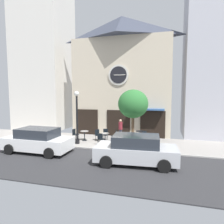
% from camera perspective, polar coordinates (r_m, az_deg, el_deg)
% --- Properties ---
extents(ground_plane, '(27.82, 9.85, 0.13)m').
position_cam_1_polar(ground_plane, '(12.73, -1.09, -11.82)').
color(ground_plane, gray).
extents(clock_building, '(8.89, 3.72, 10.70)m').
position_cam_1_polar(clock_building, '(18.30, 2.82, 10.99)').
color(clock_building, beige).
rests_on(clock_building, ground_plane).
extents(neighbor_building_left, '(5.35, 4.59, 14.43)m').
position_cam_1_polar(neighbor_building_left, '(23.00, -19.33, 13.80)').
color(neighbor_building_left, silver).
rests_on(neighbor_building_left, ground_plane).
extents(neighbor_building_right, '(5.37, 4.07, 15.66)m').
position_cam_1_polar(neighbor_building_right, '(19.58, 28.77, 16.81)').
color(neighbor_building_right, '#B2B2BC').
rests_on(neighbor_building_right, ground_plane).
extents(street_lamp, '(0.36, 0.36, 3.93)m').
position_cam_1_polar(street_lamp, '(14.68, -10.23, -1.51)').
color(street_lamp, black).
rests_on(street_lamp, ground_plane).
extents(street_tree, '(1.99, 1.79, 4.02)m').
position_cam_1_polar(street_tree, '(12.87, 6.20, 2.28)').
color(street_tree, brown).
rests_on(street_tree, ground_plane).
extents(cafe_table_center, '(0.65, 0.65, 0.77)m').
position_cam_1_polar(cafe_table_center, '(15.80, -8.08, -6.41)').
color(cafe_table_center, black).
rests_on(cafe_table_center, ground_plane).
extents(cafe_table_center_left, '(0.64, 0.64, 0.73)m').
position_cam_1_polar(cafe_table_center_left, '(14.99, -2.04, -7.13)').
color(cafe_table_center_left, black).
rests_on(cafe_table_center_left, ground_plane).
extents(cafe_table_near_door, '(0.67, 0.67, 0.72)m').
position_cam_1_polar(cafe_table_near_door, '(16.05, 8.19, -6.33)').
color(cafe_table_near_door, black).
rests_on(cafe_table_near_door, ground_plane).
extents(cafe_chair_by_entrance, '(0.56, 0.56, 0.90)m').
position_cam_1_polar(cafe_chair_by_entrance, '(15.61, -4.21, -6.49)').
color(cafe_chair_by_entrance, black).
rests_on(cafe_chair_by_entrance, ground_plane).
extents(cafe_chair_near_tree, '(0.46, 0.46, 0.90)m').
position_cam_1_polar(cafe_chair_near_tree, '(16.06, -10.81, -6.23)').
color(cafe_chair_near_tree, black).
rests_on(cafe_chair_near_tree, ground_plane).
extents(cafe_chair_facing_wall, '(0.43, 0.43, 0.90)m').
position_cam_1_polar(cafe_chair_facing_wall, '(15.79, -1.97, -6.34)').
color(cafe_chair_facing_wall, black).
rests_on(cafe_chair_facing_wall, ground_plane).
extents(cafe_chair_near_lamp, '(0.54, 0.54, 0.90)m').
position_cam_1_polar(cafe_chair_near_lamp, '(15.22, 0.96, -6.79)').
color(cafe_chair_near_lamp, black).
rests_on(cafe_chair_near_lamp, ground_plane).
extents(cafe_chair_right_end, '(0.47, 0.47, 0.90)m').
position_cam_1_polar(cafe_chair_right_end, '(14.21, -3.34, -7.68)').
color(cafe_chair_right_end, black).
rests_on(cafe_chair_right_end, ground_plane).
extents(cafe_chair_facing_street, '(0.53, 0.53, 0.90)m').
position_cam_1_polar(cafe_chair_facing_street, '(15.24, 9.28, -6.84)').
color(cafe_chair_facing_street, black).
rests_on(cafe_chair_facing_street, ground_plane).
extents(pedestrian_maroon, '(0.39, 0.39, 1.67)m').
position_cam_1_polar(pedestrian_maroon, '(15.86, 2.50, -5.06)').
color(pedestrian_maroon, '#2D2D38').
rests_on(pedestrian_maroon, ground_plane).
extents(parked_car_white, '(4.34, 2.10, 1.55)m').
position_cam_1_polar(parked_car_white, '(13.43, -20.89, -7.80)').
color(parked_car_white, white).
rests_on(parked_car_white, ground_plane).
extents(parked_car_silver, '(4.40, 2.22, 1.55)m').
position_cam_1_polar(parked_car_silver, '(10.62, 7.01, -10.96)').
color(parked_car_silver, '#B7BABF').
rests_on(parked_car_silver, ground_plane).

